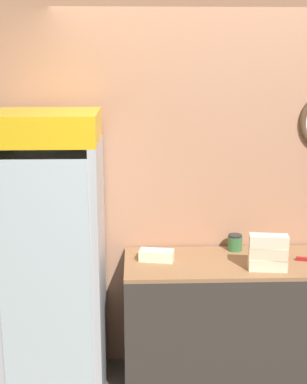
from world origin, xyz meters
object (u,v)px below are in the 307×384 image
sandwich_stack_bottom (268,264)px  sandwich_stack_middle (268,253)px  sandwich_stack_top (269,241)px  condiment_jar (235,242)px  beverage_cooler (53,245)px  sandwich_flat_left (157,255)px

sandwich_stack_bottom → sandwich_stack_middle: (0.00, 0.00, 0.08)m
sandwich_stack_top → sandwich_stack_middle: bearing=180.0°
condiment_jar → sandwich_stack_top: bearing=-68.9°
sandwich_stack_top → sandwich_stack_bottom: bearing=180.0°
sandwich_stack_top → condiment_jar: 0.41m
beverage_cooler → sandwich_stack_bottom: size_ratio=7.62×
beverage_cooler → sandwich_stack_bottom: (1.35, -0.15, -0.09)m
sandwich_stack_middle → sandwich_stack_bottom: bearing=0.0°
beverage_cooler → sandwich_flat_left: size_ratio=7.86×
sandwich_stack_middle → condiment_jar: (-0.14, 0.36, -0.06)m
sandwich_stack_middle → beverage_cooler: bearing=173.6°
sandwich_flat_left → sandwich_stack_middle: bearing=-15.1°
beverage_cooler → sandwich_stack_top: bearing=-6.4°
beverage_cooler → sandwich_stack_top: 1.36m
condiment_jar → sandwich_stack_middle: bearing=-68.9°
sandwich_stack_top → beverage_cooler: bearing=173.6°
beverage_cooler → sandwich_stack_top: size_ratio=7.57×
condiment_jar → sandwich_stack_bottom: bearing=-68.9°
sandwich_stack_bottom → sandwich_stack_top: bearing=0.0°
beverage_cooler → sandwich_stack_bottom: bearing=-6.4°
sandwich_stack_bottom → sandwich_stack_top: sandwich_stack_top is taller
sandwich_flat_left → condiment_jar: condiment_jar is taller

